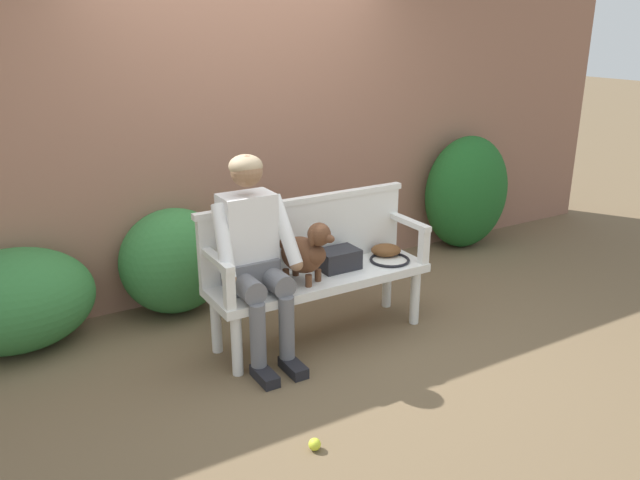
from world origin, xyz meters
name	(u,v)px	position (x,y,z in m)	size (l,w,h in m)	color
ground_plane	(320,336)	(0.00, 0.00, 0.00)	(40.00, 40.00, 0.00)	brown
brick_garden_fence	(239,134)	(0.00, 1.28, 1.24)	(8.00, 0.30, 2.49)	#936651
hedge_bush_mid_right	(15,301)	(-1.83, 0.89, 0.35)	(1.03, 0.76, 0.70)	#337538
hedge_bush_far_left	(467,192)	(2.19, 0.92, 0.54)	(0.92, 0.57, 1.09)	#1E5B23
hedge_bush_mid_left	(174,261)	(-0.72, 0.93, 0.40)	(0.82, 0.68, 0.80)	#337538
garden_bench	(320,284)	(0.00, 0.00, 0.40)	(1.57, 0.46, 0.47)	white
bench_backrest	(305,231)	(0.00, 0.20, 0.72)	(1.61, 0.06, 0.50)	white
bench_armrest_left_end	(222,272)	(-0.74, -0.08, 0.67)	(0.06, 0.46, 0.28)	white
bench_armrest_right_end	(415,233)	(0.74, -0.08, 0.67)	(0.06, 0.46, 0.28)	white
person_seated	(253,250)	(-0.49, -0.01, 0.74)	(0.56, 0.63, 1.34)	black
dog_on_bench	(306,252)	(-0.14, -0.06, 0.68)	(0.32, 0.42, 0.43)	brown
tennis_racket	(389,258)	(0.58, -0.01, 0.48)	(0.45, 0.55, 0.03)	black
baseball_glove	(386,250)	(0.60, 0.06, 0.52)	(0.22, 0.17, 0.09)	brown
sports_bag	(338,259)	(0.17, 0.03, 0.54)	(0.28, 0.20, 0.14)	#232328
tennis_ball	(315,444)	(-0.66, -1.06, 0.03)	(0.07, 0.07, 0.07)	#CCDB33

